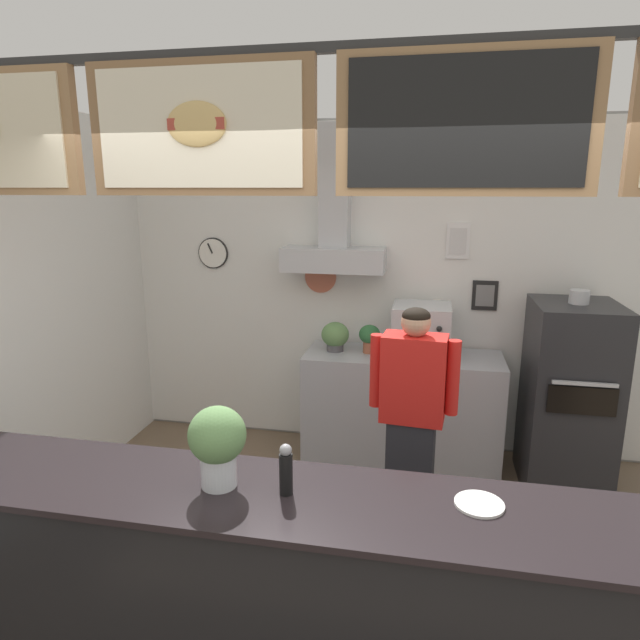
% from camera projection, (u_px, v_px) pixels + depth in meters
% --- Properties ---
extents(back_wall_assembly, '(4.55, 2.63, 2.83)m').
position_uv_depth(back_wall_assembly, '(374.00, 279.00, 4.63)').
color(back_wall_assembly, gray).
rests_on(back_wall_assembly, ground_plane).
extents(service_counter, '(3.72, 0.61, 1.01)m').
position_uv_depth(service_counter, '(314.00, 602.00, 2.42)').
color(service_counter, black).
rests_on(service_counter, ground_plane).
extents(back_prep_counter, '(1.61, 0.59, 0.94)m').
position_uv_depth(back_prep_counter, '(401.00, 409.00, 4.64)').
color(back_prep_counter, '#A3A5AD').
rests_on(back_prep_counter, ground_plane).
extents(pizza_oven, '(0.60, 0.74, 1.55)m').
position_uv_depth(pizza_oven, '(568.00, 397.00, 4.18)').
color(pizza_oven, '#232326').
rests_on(pizza_oven, ground_plane).
extents(shop_worker, '(0.54, 0.26, 1.58)m').
position_uv_depth(shop_worker, '(412.00, 422.00, 3.45)').
color(shop_worker, '#232328').
rests_on(shop_worker, ground_plane).
extents(espresso_machine, '(0.45, 0.53, 0.43)m').
position_uv_depth(espresso_machine, '(421.00, 332.00, 4.42)').
color(espresso_machine, '#B7BABF').
rests_on(espresso_machine, back_prep_counter).
extents(potted_thyme, '(0.23, 0.23, 0.25)m').
position_uv_depth(potted_thyme, '(335.00, 336.00, 4.61)').
color(potted_thyme, '#4C4C51').
rests_on(potted_thyme, back_prep_counter).
extents(potted_sage, '(0.17, 0.17, 0.24)m').
position_uv_depth(potted_sage, '(370.00, 337.00, 4.55)').
color(potted_sage, '#9E563D').
rests_on(potted_sage, back_prep_counter).
extents(pepper_grinder, '(0.06, 0.06, 0.23)m').
position_uv_depth(pepper_grinder, '(286.00, 470.00, 2.31)').
color(pepper_grinder, black).
rests_on(pepper_grinder, service_counter).
extents(condiment_plate, '(0.20, 0.20, 0.01)m').
position_uv_depth(condiment_plate, '(479.00, 504.00, 2.25)').
color(condiment_plate, white).
rests_on(condiment_plate, service_counter).
extents(basil_vase, '(0.25, 0.25, 0.36)m').
position_uv_depth(basil_vase, '(218.00, 444.00, 2.36)').
color(basil_vase, silver).
rests_on(basil_vase, service_counter).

